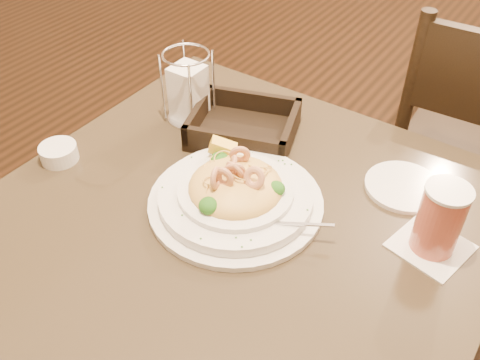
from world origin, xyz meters
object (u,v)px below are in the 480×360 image
Objects in this scene: main_table at (235,295)px; napkin_caddy at (188,91)px; pasta_bowl at (235,193)px; dining_chair_near at (471,157)px; bread_basket at (244,128)px; butter_ramekin at (59,153)px; drink_glass at (440,220)px; side_plate at (403,187)px.

napkin_caddy is at bearing 142.07° from main_table.
dining_chair_near is at bearing 68.11° from pasta_bowl.
pasta_bowl is 0.22m from bread_basket.
main_table is 11.58× the size of butter_ramekin.
bread_basket is at bearing 5.20° from napkin_caddy.
drink_glass is at bearing 15.54° from butter_ramekin.
dining_chair_near is at bearing 53.13° from bread_basket.
side_plate is (0.36, 0.03, -0.02)m from bread_basket.
pasta_bowl is (-0.29, -0.73, 0.26)m from dining_chair_near.
dining_chair_near is (0.27, 0.76, -0.00)m from main_table.
drink_glass is 0.46m from bread_basket.
bread_basket is at bearing 169.31° from drink_glass.
napkin_caddy is at bearing 144.68° from pasta_bowl.
bread_basket is 1.61× the size of napkin_caddy.
side_plate is at bearing 48.65° from main_table.
bread_basket is 1.77× the size of side_plate.
pasta_bowl is 0.31m from napkin_caddy.
butter_ramekin is at bearing -164.46° from drink_glass.
butter_ramekin reaches higher than side_plate.
pasta_bowl is 1.36× the size of bread_basket.
drink_glass is 0.60m from napkin_caddy.
bread_basket is (-0.11, 0.19, -0.01)m from pasta_bowl.
pasta_bowl is at bearing 14.12° from butter_ramekin.
bread_basket is (-0.41, -0.54, 0.25)m from dining_chair_near.
dining_chair_near is at bearing 50.81° from butter_ramekin.
dining_chair_near is at bearing 70.23° from main_table.
drink_glass is at bearing 17.10° from pasta_bowl.
dining_chair_near is 0.56m from side_plate.
butter_ramekin is (-0.63, -0.32, 0.01)m from side_plate.
drink_glass is 1.83× the size of butter_ramekin.
butter_ramekin reaches higher than main_table.
main_table is 0.41m from side_plate.
bread_basket reaches higher than main_table.
pasta_bowl is at bearing -35.32° from napkin_caddy.
pasta_bowl is 0.36m from drink_glass.
napkin_caddy is at bearing 173.00° from drink_glass.
side_plate is at bearing 129.26° from drink_glass.
main_table is at bearing -131.35° from side_plate.
bread_basket is at bearing 46.83° from butter_ramekin.
drink_glass is at bearing -10.69° from bread_basket.
side_plate is (0.50, 0.05, -0.07)m from napkin_caddy.
drink_glass reaches higher than bread_basket.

